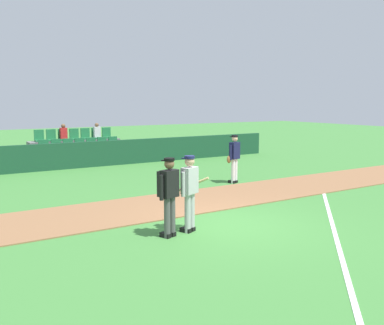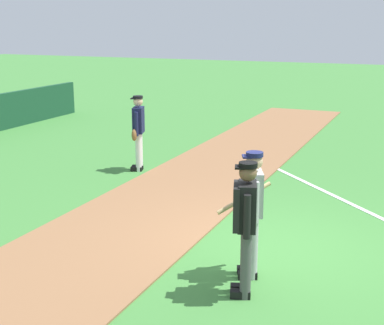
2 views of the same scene
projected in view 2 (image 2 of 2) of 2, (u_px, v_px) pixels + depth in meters
ground_plane at (274, 248)px, 8.77m from camera, size 80.00×80.00×0.00m
infield_dirt_path at (131, 225)px, 9.73m from camera, size 28.00×2.72×0.03m
foul_line_chalk at (338, 198)px, 11.26m from camera, size 8.65×8.46×0.01m
batter_grey_jersey at (253, 209)px, 7.60m from camera, size 0.75×0.69×1.76m
umpire_home_plate at (245, 222)px, 7.04m from camera, size 0.57×0.40×1.76m
runner_navy_jersey at (138, 130)px, 13.10m from camera, size 0.67×0.39×1.76m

